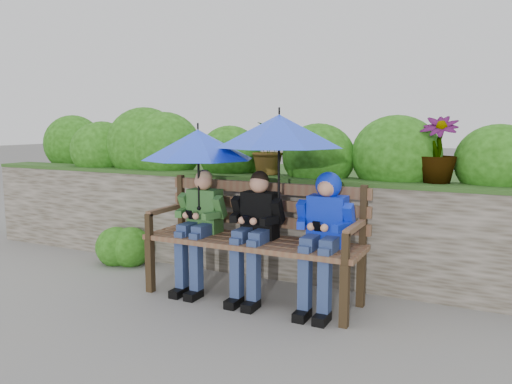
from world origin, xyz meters
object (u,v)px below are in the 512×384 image
at_px(boy_middle, 255,227).
at_px(park_bench, 256,232).
at_px(umbrella_left, 198,145).
at_px(umbrella_right, 279,131).
at_px(boy_right, 324,228).
at_px(boy_left, 199,222).

bearing_deg(boy_middle, park_bench, 113.24).
xyz_separation_m(park_bench, boy_middle, (0.04, -0.09, 0.07)).
distance_m(park_bench, boy_middle, 0.12).
height_order(umbrella_left, umbrella_right, umbrella_right).
xyz_separation_m(park_bench, umbrella_left, (-0.55, -0.08, 0.77)).
xyz_separation_m(boy_middle, boy_right, (0.63, 0.01, 0.05)).
xyz_separation_m(boy_left, boy_right, (1.21, 0.01, 0.05)).
xyz_separation_m(boy_middle, umbrella_left, (-0.59, 0.01, 0.71)).
distance_m(boy_left, boy_right, 1.21).
bearing_deg(umbrella_left, boy_left, -54.60).
bearing_deg(umbrella_left, boy_middle, -1.30).
height_order(boy_left, boy_middle, boy_middle).
distance_m(umbrella_left, umbrella_right, 0.80).
bearing_deg(umbrella_left, park_bench, 8.19).
distance_m(park_bench, boy_left, 0.55).
xyz_separation_m(boy_middle, umbrella_right, (0.20, 0.07, 0.84)).
bearing_deg(park_bench, boy_middle, -66.76).
relative_size(park_bench, boy_left, 1.75).
bearing_deg(boy_middle, boy_left, 179.86).
bearing_deg(boy_right, park_bench, 173.06).
relative_size(boy_right, umbrella_left, 1.13).
bearing_deg(boy_middle, umbrella_left, 178.70).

